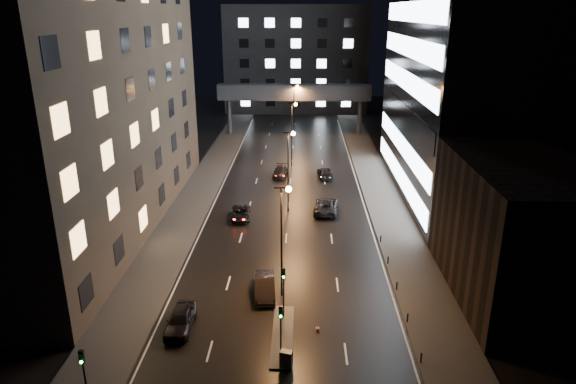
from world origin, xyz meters
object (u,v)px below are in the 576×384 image
at_px(car_away_a, 180,319).
at_px(car_toward_a, 326,206).
at_px(car_away_d, 280,172).
at_px(car_away_c, 241,213).
at_px(utility_cabinet, 286,359).
at_px(car_away_b, 265,286).
at_px(car_toward_b, 325,173).

distance_m(car_away_a, car_toward_a, 28.02).
height_order(car_away_a, car_away_d, car_away_a).
xyz_separation_m(car_away_c, car_toward_a, (10.31, 2.38, 0.16)).
bearing_deg(utility_cabinet, car_away_d, 106.56).
distance_m(car_away_c, car_toward_a, 10.58).
height_order(car_away_b, car_toward_a, car_toward_a).
relative_size(car_away_a, utility_cabinet, 3.83).
bearing_deg(car_away_a, car_away_d, 81.37).
relative_size(car_away_b, utility_cabinet, 4.01).
relative_size(car_away_d, utility_cabinet, 3.99).
height_order(car_away_d, car_toward_b, car_away_d).
bearing_deg(car_away_d, car_away_b, -86.26).
bearing_deg(car_away_c, car_toward_a, 7.83).
bearing_deg(car_toward_b, car_away_d, -6.61).
distance_m(car_away_a, car_away_b, 8.15).
distance_m(car_away_d, car_toward_b, 6.68).
height_order(car_away_a, car_away_c, car_away_a).
bearing_deg(car_toward_a, car_away_d, -60.36).
relative_size(car_away_d, car_toward_a, 0.84).
bearing_deg(utility_cabinet, car_toward_a, 95.91).
height_order(car_away_c, car_toward_a, car_toward_a).
xyz_separation_m(car_away_b, car_away_d, (-0.06, 34.18, -0.10)).
xyz_separation_m(car_away_b, car_toward_a, (6.21, 19.85, 0.00)).
bearing_deg(car_away_d, utility_cabinet, -83.41).
xyz_separation_m(car_away_a, utility_cabinet, (8.44, -4.52, -0.04)).
distance_m(car_away_b, car_toward_a, 20.80).
relative_size(car_away_a, car_away_d, 0.96).
bearing_deg(car_toward_b, car_away_b, 74.15).
relative_size(car_away_d, car_toward_b, 1.01).
relative_size(car_away_b, car_toward_b, 1.02).
xyz_separation_m(car_away_a, car_away_c, (2.14, 22.72, -0.15)).
bearing_deg(car_away_d, car_away_c, -99.96).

